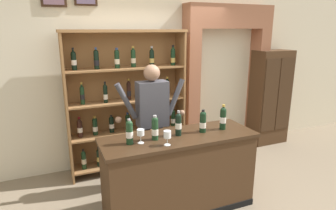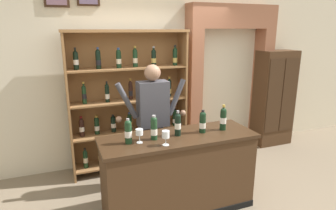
{
  "view_description": "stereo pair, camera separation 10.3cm",
  "coord_description": "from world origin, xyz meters",
  "px_view_note": "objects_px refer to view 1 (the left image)",
  "views": [
    {
      "loc": [
        -1.46,
        -2.83,
        2.16
      ],
      "look_at": [
        -0.15,
        0.3,
        1.25
      ],
      "focal_mm": 30.57,
      "sensor_mm": 36.0,
      "label": 1
    },
    {
      "loc": [
        -1.36,
        -2.87,
        2.16
      ],
      "look_at": [
        -0.15,
        0.3,
        1.25
      ],
      "focal_mm": 30.57,
      "sensor_mm": 36.0,
      "label": 2
    }
  ],
  "objects_px": {
    "tasting_bottle_bianco": "(155,128)",
    "wine_shelf": "(127,100)",
    "tasting_bottle_vin_santo": "(223,118)",
    "tasting_counter": "(179,173)",
    "tasting_bottle_riserva": "(178,124)",
    "tasting_bottle_brunello": "(129,132)",
    "wine_glass_center": "(167,135)",
    "tasting_bottle_chianti": "(203,122)",
    "shopkeeper": "(152,113)",
    "wine_glass_left": "(141,133)",
    "side_cabinet": "(270,97)"
  },
  "relations": [
    {
      "from": "tasting_bottle_bianco",
      "to": "wine_shelf",
      "type": "bearing_deg",
      "value": 89.18
    },
    {
      "from": "wine_shelf",
      "to": "tasting_bottle_vin_santo",
      "type": "xyz_separation_m",
      "value": [
        0.87,
        -1.29,
        -0.02
      ]
    },
    {
      "from": "tasting_counter",
      "to": "tasting_bottle_riserva",
      "type": "height_order",
      "value": "tasting_bottle_riserva"
    },
    {
      "from": "tasting_bottle_brunello",
      "to": "tasting_bottle_bianco",
      "type": "height_order",
      "value": "tasting_bottle_bianco"
    },
    {
      "from": "tasting_bottle_brunello",
      "to": "wine_glass_center",
      "type": "xyz_separation_m",
      "value": [
        0.36,
        -0.19,
        -0.02
      ]
    },
    {
      "from": "tasting_counter",
      "to": "tasting_bottle_vin_santo",
      "type": "bearing_deg",
      "value": -0.12
    },
    {
      "from": "tasting_bottle_chianti",
      "to": "shopkeeper",
      "type": "bearing_deg",
      "value": 124.32
    },
    {
      "from": "tasting_bottle_bianco",
      "to": "tasting_bottle_brunello",
      "type": "bearing_deg",
      "value": -178.36
    },
    {
      "from": "tasting_bottle_brunello",
      "to": "shopkeeper",
      "type": "bearing_deg",
      "value": 52.36
    },
    {
      "from": "wine_glass_center",
      "to": "tasting_counter",
      "type": "bearing_deg",
      "value": 40.37
    },
    {
      "from": "tasting_counter",
      "to": "tasting_bottle_brunello",
      "type": "xyz_separation_m",
      "value": [
        -0.6,
        -0.01,
        0.61
      ]
    },
    {
      "from": "tasting_bottle_riserva",
      "to": "wine_glass_center",
      "type": "distance_m",
      "value": 0.32
    },
    {
      "from": "shopkeeper",
      "to": "tasting_bottle_riserva",
      "type": "height_order",
      "value": "shopkeeper"
    },
    {
      "from": "wine_shelf",
      "to": "tasting_bottle_brunello",
      "type": "height_order",
      "value": "wine_shelf"
    },
    {
      "from": "wine_shelf",
      "to": "wine_glass_left",
      "type": "relative_size",
      "value": 13.61
    },
    {
      "from": "tasting_bottle_vin_santo",
      "to": "wine_glass_center",
      "type": "xyz_separation_m",
      "value": [
        -0.83,
        -0.2,
        -0.03
      ]
    },
    {
      "from": "wine_shelf",
      "to": "side_cabinet",
      "type": "relative_size",
      "value": 1.21
    },
    {
      "from": "tasting_bottle_brunello",
      "to": "tasting_bottle_chianti",
      "type": "relative_size",
      "value": 1.01
    },
    {
      "from": "wine_shelf",
      "to": "wine_glass_left",
      "type": "distance_m",
      "value": 1.34
    },
    {
      "from": "side_cabinet",
      "to": "tasting_bottle_brunello",
      "type": "height_order",
      "value": "side_cabinet"
    },
    {
      "from": "wine_shelf",
      "to": "tasting_bottle_vin_santo",
      "type": "distance_m",
      "value": 1.56
    },
    {
      "from": "tasting_counter",
      "to": "wine_glass_center",
      "type": "distance_m",
      "value": 0.67
    },
    {
      "from": "tasting_bottle_brunello",
      "to": "tasting_bottle_chianti",
      "type": "xyz_separation_m",
      "value": [
        0.91,
        0.02,
        -0.01
      ]
    },
    {
      "from": "tasting_bottle_riserva",
      "to": "wine_glass_left",
      "type": "bearing_deg",
      "value": -173.23
    },
    {
      "from": "tasting_counter",
      "to": "shopkeeper",
      "type": "height_order",
      "value": "shopkeeper"
    },
    {
      "from": "shopkeeper",
      "to": "tasting_bottle_brunello",
      "type": "height_order",
      "value": "shopkeeper"
    },
    {
      "from": "side_cabinet",
      "to": "wine_glass_left",
      "type": "xyz_separation_m",
      "value": [
        -3.0,
        -1.35,
        0.18
      ]
    },
    {
      "from": "tasting_counter",
      "to": "wine_glass_left",
      "type": "relative_size",
      "value": 11.63
    },
    {
      "from": "wine_shelf",
      "to": "shopkeeper",
      "type": "xyz_separation_m",
      "value": [
        0.17,
        -0.66,
        -0.06
      ]
    },
    {
      "from": "tasting_bottle_bianco",
      "to": "tasting_bottle_chianti",
      "type": "relative_size",
      "value": 1.02
    },
    {
      "from": "wine_glass_left",
      "to": "tasting_bottle_riserva",
      "type": "bearing_deg",
      "value": 6.77
    },
    {
      "from": "tasting_bottle_riserva",
      "to": "wine_shelf",
      "type": "bearing_deg",
      "value": 102.38
    },
    {
      "from": "tasting_bottle_chianti",
      "to": "wine_glass_left",
      "type": "relative_size",
      "value": 1.77
    },
    {
      "from": "tasting_bottle_chianti",
      "to": "tasting_counter",
      "type": "bearing_deg",
      "value": -178.81
    },
    {
      "from": "tasting_bottle_bianco",
      "to": "tasting_bottle_chianti",
      "type": "distance_m",
      "value": 0.61
    },
    {
      "from": "wine_glass_left",
      "to": "tasting_bottle_chianti",
      "type": "bearing_deg",
      "value": 3.18
    },
    {
      "from": "side_cabinet",
      "to": "shopkeeper",
      "type": "height_order",
      "value": "side_cabinet"
    },
    {
      "from": "tasting_bottle_brunello",
      "to": "wine_glass_left",
      "type": "xyz_separation_m",
      "value": [
        0.12,
        -0.03,
        -0.02
      ]
    },
    {
      "from": "wine_glass_center",
      "to": "wine_glass_left",
      "type": "bearing_deg",
      "value": 146.14
    },
    {
      "from": "tasting_bottle_riserva",
      "to": "tasting_bottle_bianco",
      "type": "bearing_deg",
      "value": -176.3
    },
    {
      "from": "wine_shelf",
      "to": "tasting_bottle_brunello",
      "type": "relative_size",
      "value": 7.62
    },
    {
      "from": "tasting_bottle_chianti",
      "to": "side_cabinet",
      "type": "bearing_deg",
      "value": 30.64
    },
    {
      "from": "tasting_bottle_brunello",
      "to": "wine_glass_left",
      "type": "distance_m",
      "value": 0.12
    },
    {
      "from": "tasting_bottle_brunello",
      "to": "tasting_bottle_riserva",
      "type": "bearing_deg",
      "value": 2.67
    },
    {
      "from": "tasting_bottle_brunello",
      "to": "tasting_bottle_vin_santo",
      "type": "bearing_deg",
      "value": 0.35
    },
    {
      "from": "tasting_counter",
      "to": "shopkeeper",
      "type": "relative_size",
      "value": 1.07
    },
    {
      "from": "tasting_bottle_chianti",
      "to": "wine_glass_center",
      "type": "distance_m",
      "value": 0.59
    },
    {
      "from": "side_cabinet",
      "to": "tasting_bottle_vin_santo",
      "type": "distance_m",
      "value": 2.34
    },
    {
      "from": "tasting_bottle_vin_santo",
      "to": "wine_glass_center",
      "type": "bearing_deg",
      "value": -166.41
    },
    {
      "from": "tasting_bottle_riserva",
      "to": "wine_glass_center",
      "type": "bearing_deg",
      "value": -136.46
    }
  ]
}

